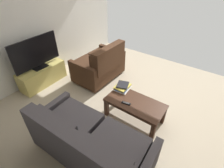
# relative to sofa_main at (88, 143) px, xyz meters

# --- Properties ---
(ground_plane) EXTENTS (4.80, 4.82, 0.01)m
(ground_plane) POSITION_rel_sofa_main_xyz_m (0.08, -1.26, -0.38)
(ground_plane) COLOR #B7A88E
(wall_right) EXTENTS (0.12, 4.82, 2.59)m
(wall_right) POSITION_rel_sofa_main_xyz_m (2.49, -1.26, 0.92)
(wall_right) COLOR white
(wall_right) RESTS_ON ground
(sofa_main) EXTENTS (1.78, 0.89, 0.88)m
(sofa_main) POSITION_rel_sofa_main_xyz_m (0.00, 0.00, 0.00)
(sofa_main) COLOR black
(sofa_main) RESTS_ON ground
(loveseat_near) EXTENTS (0.83, 1.20, 0.92)m
(loveseat_near) POSITION_rel_sofa_main_xyz_m (1.21, -1.76, 0.01)
(loveseat_near) COLOR black
(loveseat_near) RESTS_ON ground
(coffee_table) EXTENTS (1.03, 0.53, 0.41)m
(coffee_table) POSITION_rel_sofa_main_xyz_m (-0.14, -1.07, -0.03)
(coffee_table) COLOR #3D2316
(coffee_table) RESTS_ON ground
(tv_stand) EXTENTS (0.41, 1.09, 0.45)m
(tv_stand) POSITION_rel_sofa_main_xyz_m (2.18, -0.78, -0.15)
(tv_stand) COLOR #D8C666
(tv_stand) RESTS_ON ground
(flat_tv) EXTENTS (0.21, 1.10, 0.70)m
(flat_tv) POSITION_rel_sofa_main_xyz_m (2.17, -0.78, 0.44)
(flat_tv) COLOR black
(flat_tv) RESTS_ON tv_stand
(book_stack) EXTENTS (0.29, 0.32, 0.09)m
(book_stack) POSITION_rel_sofa_main_xyz_m (0.25, -1.26, 0.08)
(book_stack) COLOR silver
(book_stack) RESTS_ON coffee_table
(tv_remote) EXTENTS (0.17, 0.08, 0.02)m
(tv_remote) POSITION_rel_sofa_main_xyz_m (-0.03, -0.94, 0.05)
(tv_remote) COLOR black
(tv_remote) RESTS_ON coffee_table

